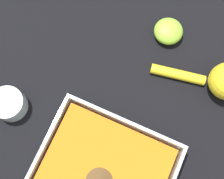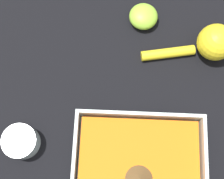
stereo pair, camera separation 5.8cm
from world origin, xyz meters
TOP-DOWN VIEW (x-y plane):
  - ground_plane at (0.00, 0.00)m, footprint 4.00×4.00m
  - spice_bowl at (0.23, -0.03)m, footprint 0.06×0.06m
  - lemon_half at (0.01, -0.29)m, footprint 0.06×0.06m

SIDE VIEW (x-z plane):
  - ground_plane at x=0.00m, z-range 0.00..0.00m
  - lemon_half at x=0.01m, z-range 0.00..0.03m
  - spice_bowl at x=0.23m, z-range 0.00..0.04m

